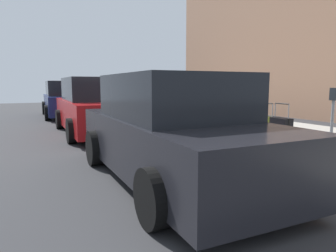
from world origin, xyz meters
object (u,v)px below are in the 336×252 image
object	(u,v)px
suitcase_navy_5	(207,120)
suitcase_black_7	(187,117)
parked_car_charcoal_0	(172,131)
parked_car_navy_2	(66,100)
suitcase_maroon_2	(245,130)
fire_hydrant	(169,111)
suitcase_silver_4	(216,122)
suitcase_black_0	(281,135)
suitcase_teal_6	(196,121)
suitcase_red_3	(232,126)
parked_car_red_1	(94,108)
suitcase_olive_8	(178,116)
bollard_post	(159,110)
suitcase_olive_1	(264,131)
parking_meter	(333,113)

from	to	relation	value
suitcase_navy_5	suitcase_black_7	bearing A→B (deg)	3.22
parked_car_charcoal_0	parked_car_navy_2	size ratio (longest dim) A/B	0.94
suitcase_maroon_2	fire_hydrant	world-z (taller)	fire_hydrant
suitcase_silver_4	fire_hydrant	size ratio (longest dim) A/B	0.96
suitcase_black_0	suitcase_teal_6	bearing A→B (deg)	-0.54
suitcase_red_3	suitcase_black_0	bearing A→B (deg)	175.74
parked_car_red_1	parked_car_charcoal_0	bearing A→B (deg)	180.00
suitcase_maroon_2	suitcase_olive_8	distance (m)	3.23
suitcase_olive_8	parked_car_red_1	world-z (taller)	parked_car_red_1
suitcase_olive_8	bollard_post	size ratio (longest dim) A/B	1.05
suitcase_silver_4	bollard_post	distance (m)	3.42
parked_car_charcoal_0	suitcase_black_0	bearing A→B (deg)	-83.55
suitcase_black_0	suitcase_olive_8	distance (m)	4.35
parked_car_charcoal_0	suitcase_maroon_2	bearing A→B (deg)	-61.84
suitcase_red_3	parked_car_red_1	size ratio (longest dim) A/B	0.19
suitcase_navy_5	parked_car_charcoal_0	distance (m)	4.06
suitcase_maroon_2	parked_car_navy_2	bearing A→B (deg)	15.86
suitcase_navy_5	fire_hydrant	size ratio (longest dim) A/B	0.91
suitcase_silver_4	parked_car_navy_2	xyz separation A→B (m)	(8.20, 2.60, 0.27)
suitcase_silver_4	suitcase_navy_5	size ratio (longest dim) A/B	1.06
suitcase_olive_1	fire_hydrant	xyz separation A→B (m)	(4.59, 0.03, 0.09)
suitcase_olive_8	bollard_post	world-z (taller)	suitcase_olive_8
suitcase_olive_8	suitcase_navy_5	bearing A→B (deg)	-178.05
suitcase_black_7	suitcase_red_3	bearing A→B (deg)	-177.07
fire_hydrant	suitcase_navy_5	bearing A→B (deg)	-179.99
suitcase_maroon_2	parking_meter	xyz separation A→B (m)	(-1.98, -0.26, 0.54)
suitcase_red_3	suitcase_black_7	xyz separation A→B (m)	(2.09, 0.11, 0.02)
suitcase_black_7	parked_car_red_1	world-z (taller)	parked_car_red_1
suitcase_black_0	suitcase_teal_6	size ratio (longest dim) A/B	1.14
parked_car_navy_2	suitcase_maroon_2	bearing A→B (deg)	-164.14
suitcase_silver_4	parking_meter	xyz separation A→B (m)	(-3.09, -0.31, 0.47)
parking_meter	parked_car_red_1	world-z (taller)	parked_car_red_1
suitcase_red_3	suitcase_olive_8	world-z (taller)	suitcase_olive_8
fire_hydrant	bollard_post	distance (m)	0.52
suitcase_maroon_2	suitcase_black_7	size ratio (longest dim) A/B	0.67
suitcase_silver_4	bollard_post	bearing A→B (deg)	1.57
parked_car_charcoal_0	suitcase_olive_1	bearing A→B (deg)	-72.51
bollard_post	suitcase_navy_5	bearing A→B (deg)	-177.02
bollard_post	suitcase_olive_8	bearing A→B (deg)	-175.75
suitcase_silver_4	parking_meter	world-z (taller)	parking_meter
suitcase_olive_1	bollard_post	bearing A→B (deg)	2.00
parked_car_navy_2	suitcase_teal_6	bearing A→B (deg)	-159.99
bollard_post	suitcase_olive_1	bearing A→B (deg)	-178.00
suitcase_black_0	parked_car_red_1	distance (m)	5.51
suitcase_olive_1	parked_car_red_1	world-z (taller)	parked_car_red_1
suitcase_silver_4	fire_hydrant	world-z (taller)	fire_hydrant
suitcase_navy_5	parking_meter	bearing A→B (deg)	-176.06
suitcase_red_3	suitcase_black_7	size ratio (longest dim) A/B	0.93
suitcase_maroon_2	parking_meter	distance (m)	2.07
suitcase_maroon_2	fire_hydrant	distance (m)	4.03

